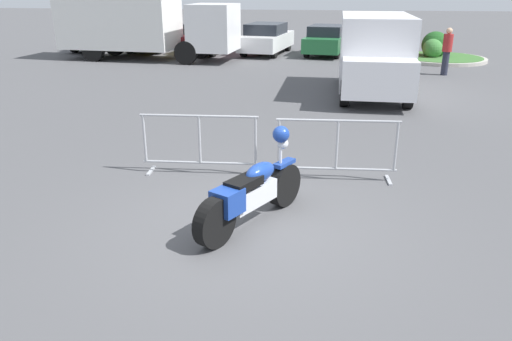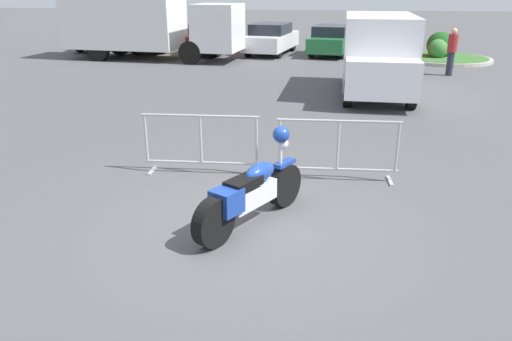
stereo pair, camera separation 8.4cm
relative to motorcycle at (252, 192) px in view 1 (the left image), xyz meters
The scene contains 14 objects.
ground_plane 0.49m from the motorcycle, 74.97° to the right, with size 120.00×120.00×0.00m, color #4C4C4F.
motorcycle is the anchor object (origin of this frame).
crowd_barrier_near 2.20m from the motorcycle, 122.63° to the left, with size 2.06×0.54×1.07m.
crowd_barrier_far 2.20m from the motorcycle, 57.36° to the left, with size 2.06×0.54×1.07m.
box_truck 16.97m from the motorcycle, 114.94° to the left, with size 7.87×2.92×2.98m.
delivery_van 9.61m from the motorcycle, 75.46° to the left, with size 2.10×5.05×2.31m.
parked_car_silver 21.05m from the motorcycle, 119.29° to the left, with size 2.27×4.24×1.37m.
parked_car_yellow 20.10m from the motorcycle, 111.84° to the left, with size 2.53×4.73×1.53m.
parked_car_maroon 18.53m from the motorcycle, 104.52° to the left, with size 2.32×4.34×1.40m.
parked_car_white 18.02m from the motorcycle, 95.79° to the left, with size 2.36×4.42×1.43m.
parked_car_green 18.05m from the motorcycle, 86.79° to the left, with size 2.24×4.19×1.35m.
parked_car_red 18.52m from the motorcycle, 78.04° to the left, with size 2.33×4.36×1.41m.
pedestrian 14.03m from the motorcycle, 67.63° to the left, with size 0.47×0.47×1.69m.
planter_island 17.92m from the motorcycle, 70.96° to the left, with size 3.94×3.94×1.21m.
Camera 1 is at (0.87, -6.20, 3.19)m, focal length 35.00 mm.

